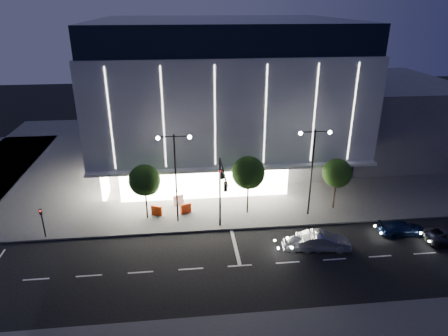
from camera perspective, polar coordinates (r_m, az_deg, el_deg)
ground at (r=34.55m, az=-1.45°, el=-12.52°), size 160.00×160.00×0.00m
sidewalk_museum at (r=56.25m, az=1.56°, el=2.06°), size 70.00×40.00×0.15m
museum at (r=51.80m, az=-0.34°, el=10.87°), size 30.00×25.80×18.00m
annex_building at (r=61.12m, az=21.68°, el=7.00°), size 16.00×20.00×10.00m
traffic_mast at (r=34.97m, az=-0.36°, el=-2.50°), size 0.33×5.89×7.07m
street_lamp_west at (r=36.89m, az=-6.98°, el=0.29°), size 3.16×0.36×9.00m
street_lamp_east at (r=38.84m, az=12.56°, el=1.08°), size 3.16×0.36×9.00m
ped_signal_far at (r=39.42m, az=-24.52°, el=-6.76°), size 0.22×0.24×3.00m
tree_left at (r=38.76m, az=-11.23°, el=-1.95°), size 3.02×3.02×5.72m
tree_mid at (r=38.96m, az=3.52°, el=-0.92°), size 3.25×3.25×6.15m
tree_right at (r=41.53m, az=15.85°, el=-0.91°), size 2.91×2.91×5.51m
car_lead at (r=35.76m, az=11.29°, el=-10.46°), size 3.73×1.67×1.24m
car_second at (r=36.08m, az=13.94°, el=-10.11°), size 4.84×2.25×1.54m
car_third at (r=40.59m, az=24.13°, el=-7.89°), size 4.30×1.82×1.24m
barrier_a at (r=40.55m, az=-9.59°, el=-6.01°), size 1.12×0.63×1.00m
barrier_c at (r=40.55m, az=-5.47°, el=-5.77°), size 1.11×0.67×1.00m
barrier_d at (r=42.39m, az=-6.55°, el=-4.49°), size 1.12×0.61×1.00m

